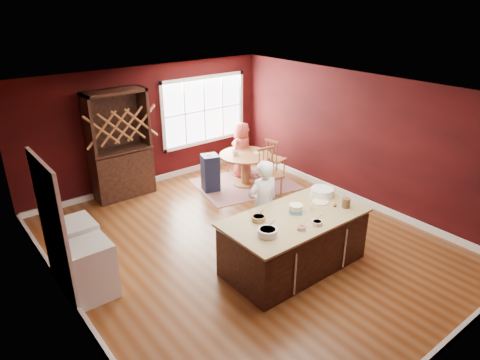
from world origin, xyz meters
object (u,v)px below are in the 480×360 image
(dining_table, at_px, (245,163))
(baker, at_px, (263,205))
(kitchen_island, at_px, (294,242))
(layer_cake, at_px, (296,208))
(chair_east, at_px, (276,157))
(chair_north, at_px, (237,150))
(dryer, at_px, (76,249))
(washer, at_px, (91,270))
(hutch, at_px, (120,145))
(chair_south, at_px, (270,173))
(high_chair, at_px, (210,172))
(toddler, at_px, (209,155))
(seated_woman, at_px, (242,150))

(dining_table, bearing_deg, baker, -122.69)
(kitchen_island, bearing_deg, layer_cake, 43.18)
(kitchen_island, distance_m, baker, 0.84)
(chair_east, height_order, chair_north, chair_north)
(kitchen_island, bearing_deg, dryer, 145.73)
(baker, bearing_deg, washer, -3.38)
(dining_table, distance_m, baker, 2.71)
(hutch, bearing_deg, dryer, -128.31)
(baker, distance_m, chair_south, 2.07)
(high_chair, height_order, toddler, toddler)
(layer_cake, distance_m, high_chair, 3.26)
(dryer, bearing_deg, seated_woman, 18.96)
(high_chair, relative_size, toddler, 3.38)
(dining_table, relative_size, hutch, 0.51)
(chair_east, xyz_separation_m, dryer, (-5.15, -1.03, -0.03))
(seated_woman, xyz_separation_m, hutch, (-2.70, 0.75, 0.49))
(chair_east, distance_m, high_chair, 1.72)
(dining_table, relative_size, high_chair, 1.34)
(high_chair, distance_m, dryer, 3.71)
(baker, relative_size, chair_north, 1.48)
(chair_south, bearing_deg, hutch, 147.99)
(high_chair, bearing_deg, chair_south, -35.26)
(toddler, bearing_deg, chair_east, -14.64)
(baker, xyz_separation_m, chair_north, (1.82, 3.03, -0.26))
(kitchen_island, distance_m, toddler, 3.47)
(chair_south, bearing_deg, chair_east, 49.14)
(dining_table, bearing_deg, dryer, -165.50)
(baker, bearing_deg, toddler, -97.86)
(dining_table, xyz_separation_m, chair_north, (0.36, 0.75, 0.01))
(chair_south, relative_size, chair_north, 1.00)
(baker, height_order, toddler, baker)
(kitchen_island, distance_m, high_chair, 3.32)
(seated_woman, bearing_deg, layer_cake, 48.05)
(seated_woman, height_order, dryer, seated_woman)
(chair_east, distance_m, dryer, 5.25)
(layer_cake, xyz_separation_m, high_chair, (0.53, 3.17, -0.54))
(washer, bearing_deg, seated_woman, 25.87)
(dryer, bearing_deg, high_chair, 21.15)
(chair_south, bearing_deg, dryer, -168.99)
(layer_cake, relative_size, toddler, 1.16)
(chair_east, distance_m, seated_woman, 0.84)
(layer_cake, height_order, dryer, layer_cake)
(baker, height_order, seated_woman, baker)
(chair_east, xyz_separation_m, high_chair, (-1.69, 0.31, -0.05))
(baker, distance_m, washer, 2.88)
(toddler, bearing_deg, chair_south, -57.16)
(layer_cake, bearing_deg, toddler, 79.74)
(toddler, bearing_deg, baker, -105.11)
(kitchen_island, xyz_separation_m, hutch, (-1.01, 4.22, 0.72))
(high_chair, xyz_separation_m, toddler, (0.06, 0.12, 0.37))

